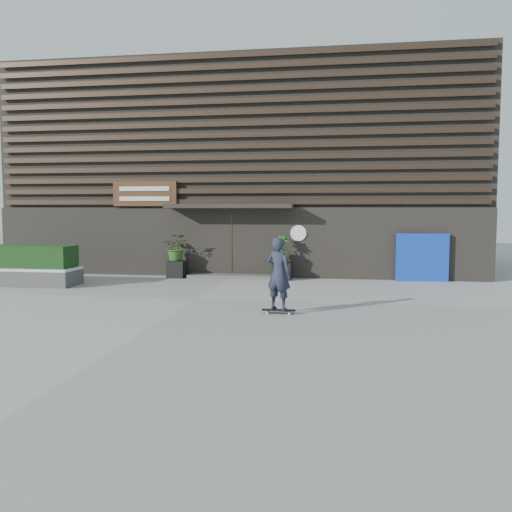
% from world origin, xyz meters
% --- Properties ---
extents(ground, '(80.00, 80.00, 0.00)m').
position_xyz_m(ground, '(0.00, 0.00, 0.00)').
color(ground, '#A09C98').
rests_on(ground, ground).
extents(entrance_step, '(3.00, 0.80, 0.12)m').
position_xyz_m(entrance_step, '(0.00, 4.60, 0.06)').
color(entrance_step, '#4D4D4B').
rests_on(entrance_step, ground).
extents(planter_pot_left, '(0.60, 0.60, 0.60)m').
position_xyz_m(planter_pot_left, '(-1.90, 4.40, 0.30)').
color(planter_pot_left, black).
rests_on(planter_pot_left, ground).
extents(bamboo_left, '(0.86, 0.75, 0.96)m').
position_xyz_m(bamboo_left, '(-1.90, 4.40, 1.08)').
color(bamboo_left, '#2D591E').
rests_on(bamboo_left, planter_pot_left).
extents(planter_pot_right, '(0.60, 0.60, 0.60)m').
position_xyz_m(planter_pot_right, '(1.90, 4.40, 0.30)').
color(planter_pot_right, black).
rests_on(planter_pot_right, ground).
extents(bamboo_right, '(0.54, 0.54, 0.96)m').
position_xyz_m(bamboo_right, '(1.90, 4.40, 1.08)').
color(bamboo_right, '#2D591E').
rests_on(bamboo_right, planter_pot_right).
extents(raised_bed, '(3.50, 1.20, 0.50)m').
position_xyz_m(raised_bed, '(-6.21, 1.82, 0.25)').
color(raised_bed, '#454543').
rests_on(raised_bed, ground).
extents(snow_layer, '(3.50, 1.20, 0.08)m').
position_xyz_m(snow_layer, '(-6.21, 1.82, 0.54)').
color(snow_layer, silver).
rests_on(snow_layer, raised_bed).
extents(hedge, '(3.30, 1.00, 0.70)m').
position_xyz_m(hedge, '(-6.21, 1.82, 0.93)').
color(hedge, '#143412').
rests_on(hedge, snow_layer).
extents(blue_tarp, '(1.74, 0.23, 1.63)m').
position_xyz_m(blue_tarp, '(6.60, 4.70, 0.81)').
color(blue_tarp, '#0D31AF').
rests_on(blue_tarp, ground).
extents(building, '(18.00, 11.00, 8.00)m').
position_xyz_m(building, '(-0.00, 9.96, 3.99)').
color(building, black).
rests_on(building, ground).
extents(skateboarder, '(0.78, 0.62, 1.80)m').
position_xyz_m(skateboarder, '(2.45, -1.65, 0.94)').
color(skateboarder, black).
rests_on(skateboarder, ground).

